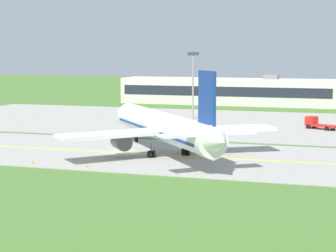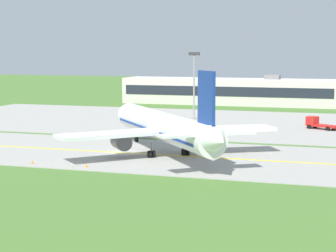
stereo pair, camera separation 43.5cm
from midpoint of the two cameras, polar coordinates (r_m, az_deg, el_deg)
The scene contains 10 objects.
ground_plane at distance 92.45m, azimuth -4.32°, elevation -2.50°, with size 500.00×500.00×0.00m, color #47702D.
taxiway_strip at distance 92.44m, azimuth -4.32°, elevation -2.47°, with size 240.00×28.00×0.10m, color #9E9B93.
apron_pad at distance 129.57m, azimuth 6.92°, elevation 0.23°, with size 140.00×52.00×0.10m, color #9E9B93.
taxiway_centreline at distance 92.43m, azimuth -4.32°, elevation -2.43°, with size 220.00×0.60×0.01m, color yellow.
airplane_lead at distance 89.74m, azimuth -0.15°, elevation -0.10°, with size 29.37×33.21×12.70m.
service_truck_fuel at distance 122.96m, azimuth 13.65°, elevation 0.25°, with size 6.61×4.83×2.59m.
terminal_building at distance 175.33m, azimuth 5.72°, elevation 3.17°, with size 60.04×11.69×8.40m.
apron_light_mast at distance 135.86m, azimuth 2.49°, elevation 4.51°, with size 2.40×0.50×14.70m.
traffic_cone_mid_edge at distance 81.33m, azimuth -7.32°, elevation -3.63°, with size 0.44×0.44×0.60m, color orange.
traffic_cone_far_edge at distance 85.20m, azimuth -12.17°, elevation -3.25°, with size 0.44×0.44×0.60m, color orange.
Camera 2 is at (35.11, -84.17, 15.24)m, focal length 66.57 mm.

